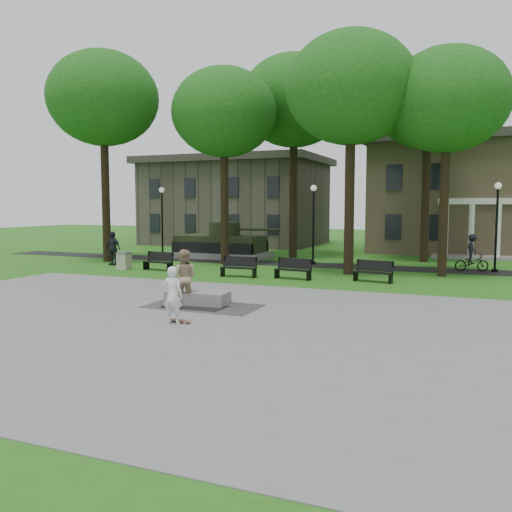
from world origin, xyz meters
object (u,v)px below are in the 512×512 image
Objects in this scene: cyclist at (472,256)px; skateboarder at (173,295)px; friend_watching at (184,277)px; concrete_block at (198,298)px; trash_bin at (124,261)px; park_bench_0 at (159,261)px.

skateboarder is at bearing 135.30° from cyclist.
friend_watching is at bearing -67.64° from skateboarder.
cyclist is at bearing -138.83° from friend_watching.
friend_watching is 17.25m from cyclist.
concrete_block is 1.27× the size of skateboarder.
friend_watching is 11.76m from trash_bin.
trash_bin is (-8.84, 7.82, 0.24)m from concrete_block.
concrete_block is 1.10× the size of cyclist.
concrete_block is at bearing -41.48° from trash_bin.
park_bench_0 is (-6.87, 8.23, 0.28)m from concrete_block.
skateboarder is at bearing -46.27° from park_bench_0.
trash_bin is at bearing 89.96° from cyclist.
concrete_block is 16.78m from cyclist.
concrete_block is 10.72m from park_bench_0.
trash_bin is (-1.98, -0.41, -0.04)m from park_bench_0.
concrete_block is 3.32m from skateboarder.
skateboarder is 19.11m from cyclist.
concrete_block is 0.91m from friend_watching.
friend_watching reaches higher than trash_bin.
cyclist reaches higher than trash_bin.
cyclist reaches higher than friend_watching.
cyclist reaches higher than park_bench_0.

